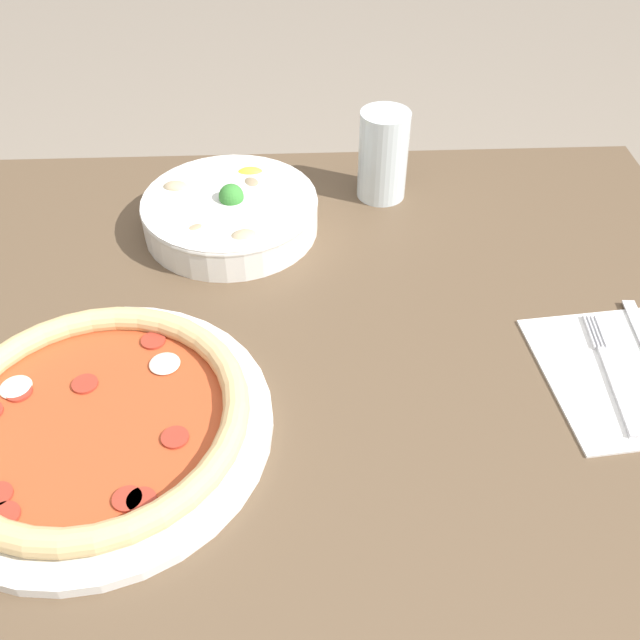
% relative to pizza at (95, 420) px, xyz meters
% --- Properties ---
extents(dining_table, '(1.06, 0.89, 0.74)m').
position_rel_pizza_xyz_m(dining_table, '(0.18, 0.08, -0.13)').
color(dining_table, brown).
rests_on(dining_table, ground_plane).
extents(pizza, '(0.34, 0.34, 0.04)m').
position_rel_pizza_xyz_m(pizza, '(0.00, 0.00, 0.00)').
color(pizza, white).
rests_on(pizza, dining_table).
extents(bowl, '(0.23, 0.23, 0.07)m').
position_rel_pizza_xyz_m(bowl, '(0.11, 0.33, 0.01)').
color(bowl, white).
rests_on(bowl, dining_table).
extents(napkin, '(0.21, 0.21, 0.00)m').
position_rel_pizza_xyz_m(napkin, '(0.55, 0.05, -0.02)').
color(napkin, white).
rests_on(napkin, dining_table).
extents(fork, '(0.02, 0.17, 0.00)m').
position_rel_pizza_xyz_m(fork, '(0.52, 0.05, -0.01)').
color(fork, silver).
rests_on(fork, napkin).
extents(glass, '(0.07, 0.07, 0.12)m').
position_rel_pizza_xyz_m(glass, '(0.32, 0.41, 0.04)').
color(glass, silver).
rests_on(glass, dining_table).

